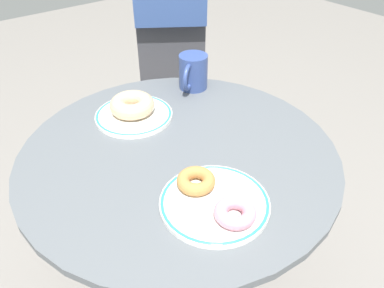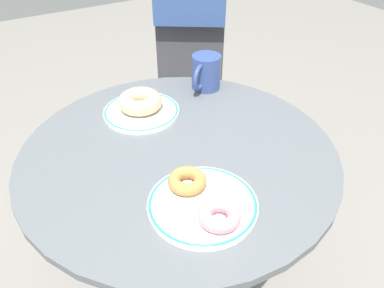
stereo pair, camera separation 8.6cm
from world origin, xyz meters
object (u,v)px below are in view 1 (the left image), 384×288
(plate_right, at_px, (215,203))
(donut_glazed, at_px, (132,105))
(plate_left, at_px, (134,115))
(coffee_mug, at_px, (193,72))
(person_figure, at_px, (170,9))
(cafe_table, at_px, (180,222))
(donut_old_fashioned, at_px, (196,181))
(donut_pink_frosted, at_px, (235,212))

(plate_right, bearing_deg, donut_glazed, 173.20)
(plate_left, height_order, coffee_mug, coffee_mug)
(person_figure, bearing_deg, cafe_table, -34.12)
(plate_right, bearing_deg, person_figure, 150.15)
(cafe_table, distance_m, donut_old_fashioned, 0.31)
(cafe_table, height_order, donut_old_fashioned, donut_old_fashioned)
(donut_glazed, bearing_deg, donut_old_fashioned, -8.29)
(donut_pink_frosted, bearing_deg, person_figure, 151.98)
(donut_glazed, height_order, donut_old_fashioned, donut_glazed)
(plate_right, bearing_deg, donut_pink_frosted, 0.68)
(cafe_table, bearing_deg, plate_left, -177.68)
(plate_right, xyz_separation_m, donut_pink_frosted, (0.05, 0.00, 0.02))
(plate_right, xyz_separation_m, donut_old_fashioned, (-0.05, -0.00, 0.02))
(coffee_mug, xyz_separation_m, person_figure, (-0.32, 0.15, 0.08))
(cafe_table, xyz_separation_m, plate_right, (0.18, -0.05, 0.26))
(plate_right, distance_m, donut_glazed, 0.38)
(donut_old_fashioned, bearing_deg, coffee_mug, 142.39)
(donut_glazed, bearing_deg, plate_right, -6.80)
(plate_right, height_order, person_figure, person_figure)
(donut_pink_frosted, height_order, coffee_mug, coffee_mug)
(plate_right, relative_size, donut_pink_frosted, 2.74)
(cafe_table, xyz_separation_m, person_figure, (-0.53, 0.36, 0.37))
(plate_left, bearing_deg, donut_glazed, 164.71)
(donut_old_fashioned, bearing_deg, donut_glazed, 171.71)
(plate_left, xyz_separation_m, donut_glazed, (-0.01, 0.00, 0.03))
(donut_pink_frosted, relative_size, donut_old_fashioned, 1.00)
(plate_right, xyz_separation_m, donut_glazed, (-0.38, 0.04, 0.03))
(cafe_table, distance_m, plate_left, 0.31)
(donut_pink_frosted, bearing_deg, donut_glazed, 174.15)
(donut_old_fashioned, bearing_deg, cafe_table, 158.04)
(donut_pink_frosted, bearing_deg, plate_left, 174.33)
(plate_right, relative_size, person_figure, 0.13)
(cafe_table, bearing_deg, plate_right, -15.23)
(donut_glazed, relative_size, coffee_mug, 1.00)
(donut_glazed, height_order, donut_pink_frosted, donut_glazed)
(donut_pink_frosted, distance_m, person_figure, 0.88)
(donut_old_fashioned, height_order, person_figure, person_figure)
(cafe_table, distance_m, coffee_mug, 0.43)
(donut_glazed, xyz_separation_m, donut_pink_frosted, (0.43, -0.04, -0.01))
(plate_right, bearing_deg, coffee_mug, 146.60)
(plate_right, bearing_deg, plate_left, 173.39)
(donut_glazed, distance_m, donut_old_fashioned, 0.32)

